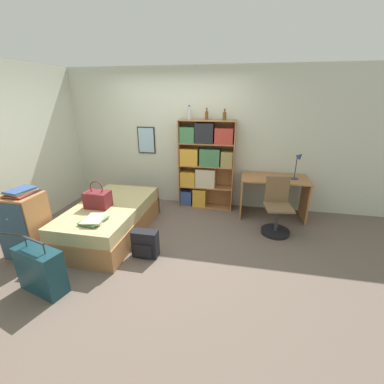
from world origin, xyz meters
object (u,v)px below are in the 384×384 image
at_px(dresser, 25,226).
at_px(handbag, 98,199).
at_px(desk_lamp, 299,161).
at_px(backpack, 145,244).
at_px(bed, 111,219).
at_px(book_stack_on_bed, 94,220).
at_px(bottle_brown, 207,115).
at_px(desk_chair, 276,215).
at_px(bookcase, 203,163).
at_px(bottle_green, 189,114).
at_px(bottle_clear, 224,116).
at_px(suitcase, 41,270).
at_px(magazine_pile_on_dresser, 21,192).
at_px(desk, 273,190).

bearing_deg(dresser, handbag, 42.68).
bearing_deg(desk_lamp, backpack, -142.57).
height_order(bed, book_stack_on_bed, book_stack_on_bed).
height_order(bottle_brown, desk_chair, bottle_brown).
bearing_deg(bookcase, bottle_green, 172.14).
relative_size(bottle_clear, desk_lamp, 0.40).
distance_m(suitcase, magazine_pile_on_dresser, 1.11).
distance_m(handbag, bookcase, 2.03).
height_order(desk_lamp, desk_chair, desk_lamp).
bearing_deg(bed, desk_lamp, 21.71).
relative_size(bookcase, bottle_brown, 8.27).
bearing_deg(dresser, desk, 30.12).
bearing_deg(magazine_pile_on_dresser, bottle_brown, 45.64).
bearing_deg(desk_chair, bottle_brown, 147.15).
xyz_separation_m(bed, handbag, (-0.10, -0.13, 0.39)).
xyz_separation_m(desk, backpack, (-1.81, -1.67, -0.32)).
bearing_deg(bottle_green, dresser, -129.64).
height_order(bottle_green, bottle_brown, bottle_green).
distance_m(suitcase, desk, 3.72).
height_order(handbag, suitcase, handbag).
bearing_deg(book_stack_on_bed, dresser, -167.80).
height_order(dresser, bottle_brown, bottle_brown).
distance_m(bed, book_stack_on_bed, 0.66).
bearing_deg(backpack, desk_lamp, 37.43).
height_order(bookcase, bottle_green, bottle_green).
bearing_deg(bookcase, bottle_clear, -0.02).
relative_size(desk, backpack, 2.99).
relative_size(bed, magazine_pile_on_dresser, 4.94).
bearing_deg(bookcase, desk_lamp, -6.35).
bearing_deg(bottle_green, handbag, -125.67).
xyz_separation_m(dresser, desk_chair, (3.40, 1.35, -0.16)).
relative_size(handbag, backpack, 1.08).
distance_m(bed, suitcase, 1.36).
bearing_deg(magazine_pile_on_dresser, bed, 43.77).
xyz_separation_m(dresser, desk_lamp, (3.74, 1.95, 0.62)).
distance_m(magazine_pile_on_dresser, desk_lamp, 4.18).
bearing_deg(bottle_clear, dresser, -138.83).
height_order(bookcase, bottle_clear, bottle_clear).
bearing_deg(backpack, suitcase, -136.42).
xyz_separation_m(bed, suitcase, (-0.14, -1.35, 0.02)).
xyz_separation_m(suitcase, bookcase, (1.41, 2.70, 0.63)).
bearing_deg(bottle_green, bed, -125.44).
height_order(magazine_pile_on_dresser, desk_chair, magazine_pile_on_dresser).
relative_size(bookcase, backpack, 4.38).
xyz_separation_m(desk, desk_chair, (0.02, -0.62, -0.21)).
xyz_separation_m(book_stack_on_bed, bottle_clear, (1.53, 1.94, 1.22)).
bearing_deg(desk_chair, bottle_clear, 140.56).
height_order(suitcase, magazine_pile_on_dresser, magazine_pile_on_dresser).
height_order(handbag, dresser, handbag).
distance_m(magazine_pile_on_dresser, bottle_clear, 3.30).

